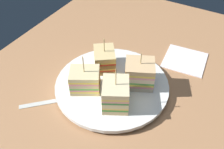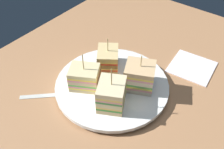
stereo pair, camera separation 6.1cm
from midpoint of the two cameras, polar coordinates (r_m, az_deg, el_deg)
ground_plane at (r=65.33cm, az=2.69°, el=-3.77°), size 102.42×73.03×1.80cm
plate at (r=63.90cm, az=2.75°, el=-2.55°), size 28.15×28.15×1.79cm
sandwich_wedge_0 at (r=61.31cm, az=8.97°, el=-0.51°), size 8.51×8.85×9.42cm
sandwich_wedge_1 at (r=66.37cm, az=1.72°, el=3.42°), size 8.63×8.22×8.97cm
sandwich_wedge_2 at (r=61.02cm, az=-3.25°, el=-0.80°), size 8.12×8.68×9.81cm
sandwich_wedge_3 at (r=56.63cm, az=3.00°, el=-4.59°), size 8.77×8.27×10.73cm
chip_pile at (r=61.53cm, az=3.64°, el=-2.20°), size 6.88×6.92×2.93cm
spoon at (r=63.51cm, az=-8.18°, el=-4.33°), size 11.01×11.61×1.00cm
napkin at (r=74.54cm, az=19.64°, el=1.57°), size 12.13×12.24×0.50cm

